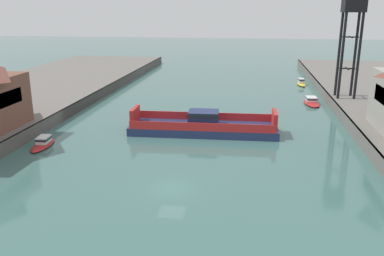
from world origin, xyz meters
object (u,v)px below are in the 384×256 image
object	(u,v)px
moored_boat_near_right	(43,143)
moored_boat_near_left	(301,83)
chain_ferry	(203,126)
crane_tower	(353,16)
moored_boat_mid_left	(312,101)

from	to	relation	value
moored_boat_near_right	moored_boat_near_left	bearing A→B (deg)	52.19
chain_ferry	moored_boat_near_left	bearing A→B (deg)	65.84
moored_boat_near_left	crane_tower	distance (m)	25.29
crane_tower	moored_boat_near_left	bearing A→B (deg)	103.85
moored_boat_mid_left	moored_boat_near_left	bearing A→B (deg)	89.47
chain_ferry	moored_boat_near_left	xyz separation A→B (m)	(17.28, 38.52, -0.43)
moored_boat_near_left	moored_boat_near_right	xyz separation A→B (m)	(-36.35, -46.84, -0.12)
moored_boat_mid_left	crane_tower	size ratio (longest dim) A/B	0.42
chain_ferry	moored_boat_near_right	bearing A→B (deg)	-156.44
moored_boat_near_right	moored_boat_mid_left	bearing A→B (deg)	38.43
moored_boat_mid_left	crane_tower	world-z (taller)	crane_tower
chain_ferry	moored_boat_near_left	world-z (taller)	chain_ferry
chain_ferry	moored_boat_near_left	size ratio (longest dim) A/B	3.89
moored_boat_near_right	moored_boat_mid_left	distance (m)	46.19
moored_boat_near_left	chain_ferry	bearing A→B (deg)	-114.16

